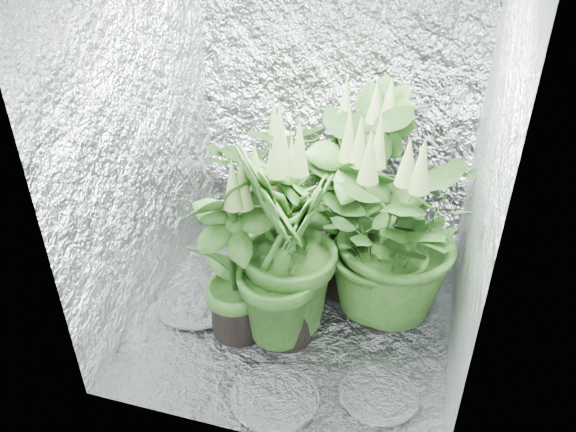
# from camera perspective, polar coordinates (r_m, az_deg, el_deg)

# --- Properties ---
(ground) EXTENTS (1.60, 1.60, 0.00)m
(ground) POSITION_cam_1_polar(r_m,az_deg,el_deg) (3.11, 1.06, -9.79)
(ground) COLOR silver
(ground) RESTS_ON ground
(walls) EXTENTS (1.62, 1.62, 2.00)m
(walls) POSITION_cam_1_polar(r_m,az_deg,el_deg) (2.55, 1.29, 7.17)
(walls) COLOR silver
(walls) RESTS_ON ground
(plant_a) EXTENTS (0.81, 0.81, 0.94)m
(plant_a) POSITION_cam_1_polar(r_m,az_deg,el_deg) (3.42, -1.02, 3.71)
(plant_a) COLOR black
(plant_a) RESTS_ON ground
(plant_b) EXTENTS (0.75, 0.75, 1.10)m
(plant_b) POSITION_cam_1_polar(r_m,az_deg,el_deg) (2.98, 6.43, 0.22)
(plant_b) COLOR black
(plant_b) RESTS_ON ground
(plant_c) EXTENTS (0.73, 0.73, 1.18)m
(plant_c) POSITION_cam_1_polar(r_m,az_deg,el_deg) (3.17, 7.49, 3.19)
(plant_c) COLOR black
(plant_c) RESTS_ON ground
(plant_d) EXTENTS (0.70, 0.70, 0.97)m
(plant_d) POSITION_cam_1_polar(r_m,az_deg,el_deg) (2.89, -0.35, -2.21)
(plant_d) COLOR black
(plant_d) RESTS_ON ground
(plant_e) EXTENTS (1.04, 1.04, 1.12)m
(plant_e) POSITION_cam_1_polar(r_m,az_deg,el_deg) (2.82, 10.24, -1.64)
(plant_e) COLOR black
(plant_e) RESTS_ON ground
(plant_f) EXTENTS (0.70, 0.70, 1.04)m
(plant_f) POSITION_cam_1_polar(r_m,az_deg,el_deg) (2.72, -5.36, -4.07)
(plant_f) COLOR black
(plant_f) RESTS_ON ground
(plant_g) EXTENTS (0.61, 0.61, 1.16)m
(plant_g) POSITION_cam_1_polar(r_m,az_deg,el_deg) (2.63, -0.16, -3.42)
(plant_g) COLOR black
(plant_g) RESTS_ON ground
(circulation_fan) EXTENTS (0.17, 0.36, 0.41)m
(circulation_fan) POSITION_cam_1_polar(r_m,az_deg,el_deg) (3.17, 12.62, -5.69)
(circulation_fan) COLOR black
(circulation_fan) RESTS_ON ground
(plant_label) EXTENTS (0.06, 0.04, 0.09)m
(plant_label) POSITION_cam_1_polar(r_m,az_deg,el_deg) (2.79, -4.22, -7.51)
(plant_label) COLOR white
(plant_label) RESTS_ON plant_f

